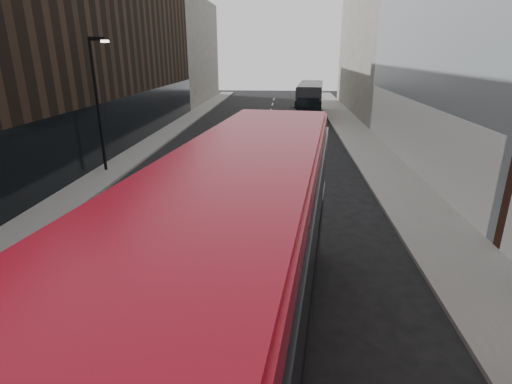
% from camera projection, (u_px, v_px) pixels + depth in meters
% --- Properties ---
extents(sidewalk_right, '(3.00, 80.00, 0.15)m').
position_uv_depth(sidewalk_right, '(367.00, 148.00, 28.03)').
color(sidewalk_right, slate).
rests_on(sidewalk_right, ground).
extents(sidewalk_left, '(2.00, 80.00, 0.15)m').
position_uv_depth(sidewalk_left, '(151.00, 144.00, 29.10)').
color(sidewalk_left, slate).
rests_on(sidewalk_left, ground).
extents(building_victorian, '(6.50, 24.00, 21.00)m').
position_uv_depth(building_victorian, '(378.00, 20.00, 42.48)').
color(building_victorian, '#645F58').
rests_on(building_victorian, ground).
extents(building_left_mid, '(5.00, 24.00, 14.00)m').
position_uv_depth(building_left_mid, '(121.00, 44.00, 31.76)').
color(building_left_mid, black).
rests_on(building_left_mid, ground).
extents(building_left_far, '(5.00, 20.00, 13.00)m').
position_uv_depth(building_left_far, '(187.00, 52.00, 52.63)').
color(building_left_far, '#645F58').
rests_on(building_left_far, ground).
extents(street_lamp, '(1.06, 0.22, 7.00)m').
position_uv_depth(street_lamp, '(98.00, 97.00, 21.17)').
color(street_lamp, black).
rests_on(street_lamp, sidewalk_left).
extents(red_bus, '(4.16, 11.92, 4.73)m').
position_uv_depth(red_bus, '(244.00, 258.00, 7.73)').
color(red_bus, maroon).
rests_on(red_bus, ground).
extents(grey_bus, '(3.43, 10.68, 3.40)m').
position_uv_depth(grey_bus, '(310.00, 99.00, 41.67)').
color(grey_bus, black).
rests_on(grey_bus, ground).
extents(car_a, '(1.62, 3.68, 1.23)m').
position_uv_depth(car_a, '(285.00, 186.00, 18.24)').
color(car_a, black).
rests_on(car_a, ground).
extents(car_b, '(1.82, 3.96, 1.26)m').
position_uv_depth(car_b, '(287.00, 138.00, 28.53)').
color(car_b, gray).
rests_on(car_b, ground).
extents(car_c, '(2.79, 5.66, 1.58)m').
position_uv_depth(car_c, '(303.00, 119.00, 35.44)').
color(car_c, black).
rests_on(car_c, ground).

